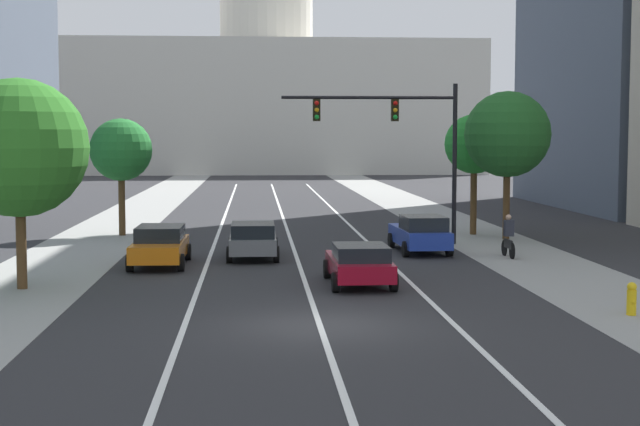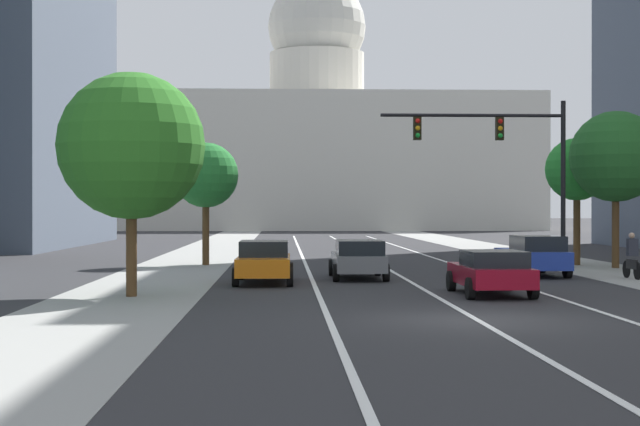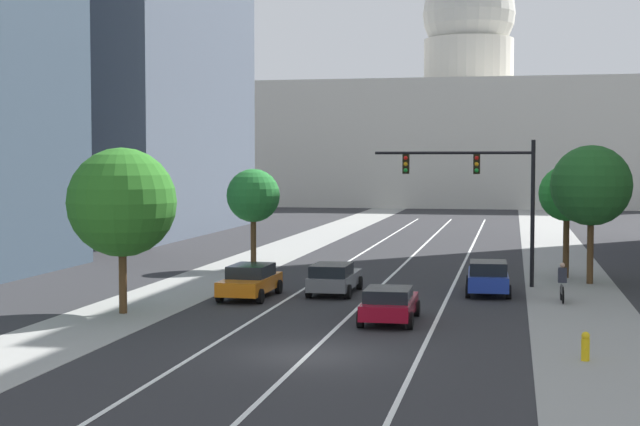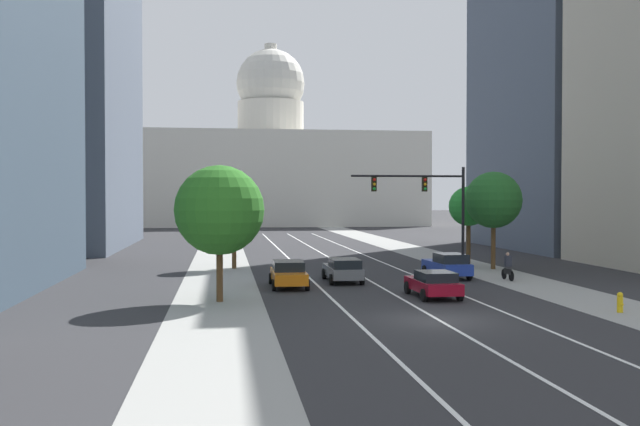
{
  "view_description": "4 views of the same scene",
  "coord_description": "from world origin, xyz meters",
  "px_view_note": "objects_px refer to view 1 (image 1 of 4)",
  "views": [
    {
      "loc": [
        -1.63,
        -24.06,
        4.86
      ],
      "look_at": [
        0.72,
        10.36,
        2.04
      ],
      "focal_mm": 53.61,
      "sensor_mm": 36.0,
      "label": 1
    },
    {
      "loc": [
        -4.54,
        -22.65,
        2.61
      ],
      "look_at": [
        -2.99,
        17.34,
        2.43
      ],
      "focal_mm": 54.89,
      "sensor_mm": 36.0,
      "label": 2
    },
    {
      "loc": [
        6.27,
        -28.91,
        6.14
      ],
      "look_at": [
        -1.74,
        10.29,
        3.9
      ],
      "focal_mm": 53.2,
      "sensor_mm": 36.0,
      "label": 3
    },
    {
      "loc": [
        -8.8,
        -28.32,
        5.09
      ],
      "look_at": [
        -2.3,
        19.44,
        4.01
      ],
      "focal_mm": 39.9,
      "sensor_mm": 36.0,
      "label": 4
    }
  ],
  "objects_px": {
    "car_blue": "(420,233)",
    "street_tree_mid_left": "(121,150)",
    "street_tree_near_right": "(507,135)",
    "traffic_signal_mast": "(402,131)",
    "street_tree_mid_right": "(474,145)",
    "cyclist": "(509,236)",
    "street_tree_near_left": "(19,148)",
    "car_crimson": "(359,263)",
    "car_orange": "(160,245)",
    "car_gray": "(253,239)",
    "fire_hydrant": "(632,298)",
    "capitol_building": "(267,96)"
  },
  "relations": [
    {
      "from": "car_blue",
      "to": "street_tree_mid_left",
      "type": "xyz_separation_m",
      "value": [
        -13.24,
        7.64,
        3.32
      ]
    },
    {
      "from": "street_tree_near_right",
      "to": "street_tree_mid_left",
      "type": "relative_size",
      "value": 1.22
    },
    {
      "from": "traffic_signal_mast",
      "to": "street_tree_mid_right",
      "type": "bearing_deg",
      "value": 43.91
    },
    {
      "from": "cyclist",
      "to": "street_tree_near_right",
      "type": "bearing_deg",
      "value": -16.08
    },
    {
      "from": "cyclist",
      "to": "street_tree_near_left",
      "type": "relative_size",
      "value": 0.26
    },
    {
      "from": "car_crimson",
      "to": "street_tree_mid_left",
      "type": "bearing_deg",
      "value": 30.57
    },
    {
      "from": "cyclist",
      "to": "car_blue",
      "type": "bearing_deg",
      "value": 58.01
    },
    {
      "from": "street_tree_near_left",
      "to": "car_orange",
      "type": "bearing_deg",
      "value": 53.7
    },
    {
      "from": "car_gray",
      "to": "street_tree_mid_right",
      "type": "distance_m",
      "value": 14.04
    },
    {
      "from": "car_orange",
      "to": "fire_hydrant",
      "type": "relative_size",
      "value": 5.08
    },
    {
      "from": "capitol_building",
      "to": "car_crimson",
      "type": "xyz_separation_m",
      "value": [
        1.73,
        -98.22,
        -9.28
      ]
    },
    {
      "from": "fire_hydrant",
      "to": "cyclist",
      "type": "relative_size",
      "value": 0.53
    },
    {
      "from": "traffic_signal_mast",
      "to": "street_tree_near_right",
      "type": "distance_m",
      "value": 5.52
    },
    {
      "from": "car_blue",
      "to": "car_orange",
      "type": "height_order",
      "value": "car_blue"
    },
    {
      "from": "traffic_signal_mast",
      "to": "street_tree_mid_left",
      "type": "relative_size",
      "value": 1.37
    },
    {
      "from": "car_crimson",
      "to": "street_tree_near_right",
      "type": "bearing_deg",
      "value": -33.2
    },
    {
      "from": "car_crimson",
      "to": "street_tree_near_left",
      "type": "distance_m",
      "value": 11.35
    },
    {
      "from": "street_tree_near_left",
      "to": "cyclist",
      "type": "bearing_deg",
      "value": 20.72
    },
    {
      "from": "car_blue",
      "to": "street_tree_near_left",
      "type": "distance_m",
      "value": 16.89
    },
    {
      "from": "car_crimson",
      "to": "car_orange",
      "type": "relative_size",
      "value": 0.94
    },
    {
      "from": "car_crimson",
      "to": "traffic_signal_mast",
      "type": "xyz_separation_m",
      "value": [
        3.11,
        11.31,
        4.31
      ]
    },
    {
      "from": "car_blue",
      "to": "street_tree_mid_right",
      "type": "bearing_deg",
      "value": -31.06
    },
    {
      "from": "car_gray",
      "to": "cyclist",
      "type": "xyz_separation_m",
      "value": [
        10.12,
        -0.47,
        0.09
      ]
    },
    {
      "from": "fire_hydrant",
      "to": "street_tree_mid_left",
      "type": "height_order",
      "value": "street_tree_mid_left"
    },
    {
      "from": "car_crimson",
      "to": "fire_hydrant",
      "type": "xyz_separation_m",
      "value": [
        6.76,
        -5.68,
        -0.26
      ]
    },
    {
      "from": "street_tree_near_right",
      "to": "street_tree_near_left",
      "type": "bearing_deg",
      "value": -145.34
    },
    {
      "from": "fire_hydrant",
      "to": "street_tree_near_left",
      "type": "bearing_deg",
      "value": 162.13
    },
    {
      "from": "capitol_building",
      "to": "car_orange",
      "type": "xyz_separation_m",
      "value": [
        -5.18,
        -93.06,
        -9.22
      ]
    },
    {
      "from": "capitol_building",
      "to": "traffic_signal_mast",
      "type": "relative_size",
      "value": 6.93
    },
    {
      "from": "fire_hydrant",
      "to": "cyclist",
      "type": "xyz_separation_m",
      "value": [
        -0.1,
        12.21,
        0.39
      ]
    },
    {
      "from": "street_tree_mid_left",
      "to": "street_tree_near_left",
      "type": "distance_m",
      "value": 16.1
    },
    {
      "from": "capitol_building",
      "to": "car_blue",
      "type": "height_order",
      "value": "capitol_building"
    },
    {
      "from": "street_tree_mid_left",
      "to": "street_tree_mid_right",
      "type": "bearing_deg",
      "value": -2.39
    },
    {
      "from": "traffic_signal_mast",
      "to": "capitol_building",
      "type": "bearing_deg",
      "value": 93.19
    },
    {
      "from": "car_blue",
      "to": "fire_hydrant",
      "type": "xyz_separation_m",
      "value": [
        3.3,
        -14.07,
        -0.34
      ]
    },
    {
      "from": "street_tree_mid_left",
      "to": "street_tree_near_left",
      "type": "xyz_separation_m",
      "value": [
        -0.94,
        -16.07,
        0.33
      ]
    },
    {
      "from": "car_orange",
      "to": "street_tree_mid_left",
      "type": "bearing_deg",
      "value": 15.43
    },
    {
      "from": "car_crimson",
      "to": "street_tree_near_right",
      "type": "xyz_separation_m",
      "value": [
        8.32,
        13.13,
        4.15
      ]
    },
    {
      "from": "car_gray",
      "to": "street_tree_near_left",
      "type": "distance_m",
      "value": 10.78
    },
    {
      "from": "car_orange",
      "to": "traffic_signal_mast",
      "type": "height_order",
      "value": "traffic_signal_mast"
    },
    {
      "from": "traffic_signal_mast",
      "to": "car_crimson",
      "type": "bearing_deg",
      "value": -105.39
    },
    {
      "from": "capitol_building",
      "to": "fire_hydrant",
      "type": "height_order",
      "value": "capitol_building"
    },
    {
      "from": "street_tree_mid_right",
      "to": "street_tree_near_right",
      "type": "relative_size",
      "value": 0.85
    },
    {
      "from": "car_crimson",
      "to": "car_gray",
      "type": "height_order",
      "value": "car_gray"
    },
    {
      "from": "capitol_building",
      "to": "street_tree_near_right",
      "type": "relative_size",
      "value": 7.82
    },
    {
      "from": "car_orange",
      "to": "cyclist",
      "type": "distance_m",
      "value": 13.64
    },
    {
      "from": "street_tree_mid_right",
      "to": "street_tree_mid_left",
      "type": "xyz_separation_m",
      "value": [
        -17.06,
        0.71,
        -0.26
      ]
    },
    {
      "from": "car_blue",
      "to": "car_crimson",
      "type": "bearing_deg",
      "value": 155.43
    },
    {
      "from": "car_crimson",
      "to": "street_tree_near_left",
      "type": "xyz_separation_m",
      "value": [
        -10.72,
        -0.04,
        3.73
      ]
    },
    {
      "from": "car_gray",
      "to": "street_tree_mid_left",
      "type": "bearing_deg",
      "value": 35.12
    }
  ]
}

